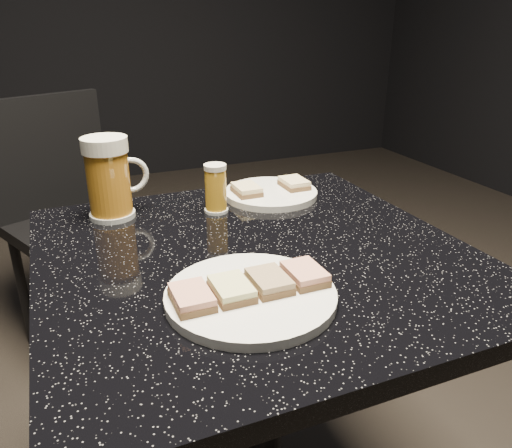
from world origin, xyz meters
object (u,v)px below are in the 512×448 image
Objects in this scene: plate_small at (271,193)px; table at (256,369)px; chair at (72,210)px; plate_large at (251,296)px; beer_tumbler at (216,189)px; beer_mug at (110,178)px.

plate_small is 0.27× the size of table.
plate_small is at bearing 60.69° from table.
plate_small is at bearing -63.05° from chair.
beer_tumbler is at bearing 79.38° from plate_large.
table is at bearing -75.75° from chair.
plate_small reaches higher than table.
beer_mug is at bearing 108.39° from plate_large.
plate_large is 2.43× the size of beer_tumbler.
beer_tumbler reaches higher than plate_small.
beer_mug is 0.20m from beer_tumbler.
beer_mug is (-0.13, 0.39, 0.07)m from plate_large.
beer_tumbler reaches higher than table.
plate_large is 0.42m from beer_mug.
beer_tumbler is (-0.14, -0.04, 0.04)m from plate_small.
plate_large reaches higher than table.
plate_large is 1.51× the size of beer_mug.
plate_small is 0.23× the size of chair.
plate_large is 0.35m from beer_tumbler.
beer_tumbler is (0.06, 0.34, 0.04)m from plate_large.
beer_tumbler is 0.11× the size of chair.
beer_mug is at bearing -85.41° from chair.
chair reaches higher than beer_tumbler.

